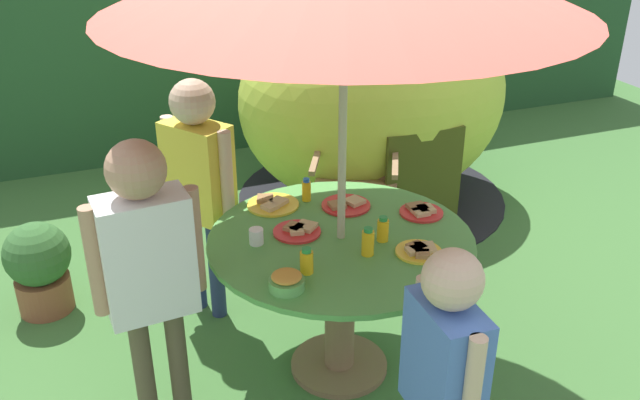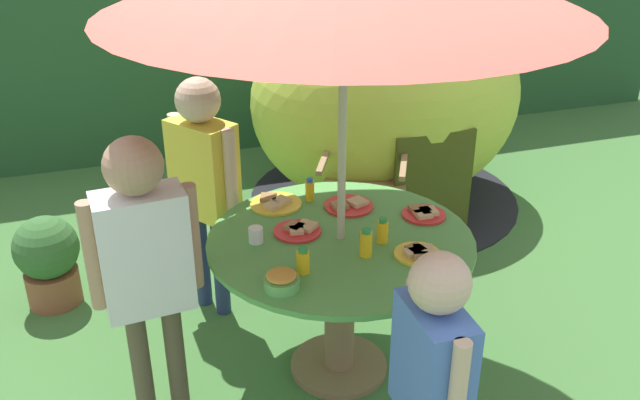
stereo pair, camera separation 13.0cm
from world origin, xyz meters
name	(u,v)px [view 2 (the right image)]	position (x,y,z in m)	size (l,w,h in m)	color
ground_plane	(339,369)	(0.00, 0.00, -0.01)	(10.00, 10.00, 0.02)	#3D6B33
hedge_backdrop	(207,45)	(0.00, 3.39, 0.86)	(9.00, 0.70, 1.72)	#234C28
garden_table	(340,273)	(0.00, 0.00, 0.56)	(1.23, 1.23, 0.75)	brown
wooden_chair	(364,176)	(0.55, 1.06, 0.53)	(0.67, 0.63, 0.92)	#93704C
dome_tent	(387,100)	(0.99, 1.75, 0.77)	(2.05, 2.05, 1.56)	#B2C63F
potted_plant	(48,259)	(-1.36, 1.07, 0.29)	(0.36, 0.36, 0.54)	brown
child_in_yellow_shirt	(203,169)	(-0.50, 0.72, 0.86)	(0.36, 0.40, 1.35)	navy
child_in_white_shirt	(144,252)	(-0.87, -0.07, 0.88)	(0.46, 0.23, 1.38)	brown
child_in_blue_shirt	(432,366)	(-0.02, -0.96, 0.77)	(0.21, 0.41, 1.21)	navy
snack_bowl	(282,280)	(-0.37, -0.31, 0.79)	(0.15, 0.15, 0.08)	#66B259
plate_far_right	(349,205)	(0.14, 0.28, 0.76)	(0.24, 0.24, 0.03)	red
plate_back_edge	(424,213)	(0.46, 0.08, 0.77)	(0.21, 0.21, 0.03)	red
plate_front_edge	(418,253)	(0.26, -0.26, 0.77)	(0.21, 0.21, 0.03)	yellow
plate_center_back	(298,230)	(-0.17, 0.11, 0.76)	(0.22, 0.22, 0.03)	red
plate_mid_right	(275,203)	(-0.20, 0.42, 0.76)	(0.26, 0.26, 0.03)	yellow
juice_bottle_near_left	(310,190)	(-0.02, 0.42, 0.81)	(0.05, 0.05, 0.12)	yellow
juice_bottle_near_right	(366,243)	(0.05, -0.18, 0.81)	(0.06, 0.06, 0.13)	yellow
juice_bottle_far_left	(303,261)	(-0.25, -0.23, 0.81)	(0.06, 0.06, 0.12)	yellow
juice_bottle_center_front	(383,231)	(0.16, -0.10, 0.81)	(0.05, 0.05, 0.12)	yellow
cup_near	(256,235)	(-0.38, 0.08, 0.79)	(0.06, 0.06, 0.07)	white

